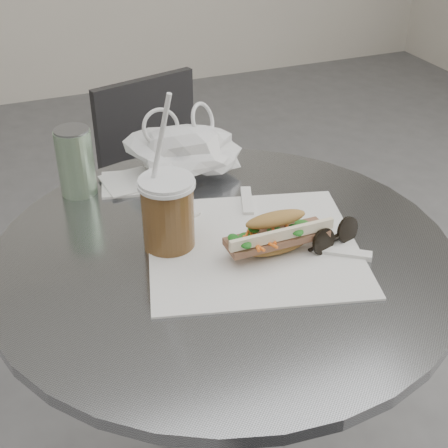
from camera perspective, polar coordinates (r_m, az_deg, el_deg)
name	(u,v)px	position (r m, az deg, el deg)	size (l,w,h in m)	color
cafe_table	(223,368)	(1.20, -0.06, -13.06)	(0.76, 0.76, 0.74)	slate
chair_far	(178,229)	(1.82, -4.22, -0.44)	(0.40, 0.43, 0.75)	#2E2E30
sandwich_paper	(253,246)	(1.03, 2.66, -2.00)	(0.34, 0.32, 0.00)	white
banh_mi	(276,234)	(1.00, 4.80, -0.91)	(0.21, 0.08, 0.07)	#B07542
iced_coffee	(168,212)	(1.00, -5.17, 1.10)	(0.09, 0.09, 0.27)	brown
sunglasses	(334,237)	(1.03, 10.07, -1.20)	(0.10, 0.05, 0.05)	black
plastic_bag	(186,154)	(1.21, -3.48, 6.43)	(0.21, 0.16, 0.10)	silver
napkin_stack	(129,183)	(1.22, -8.69, 3.75)	(0.12, 0.12, 0.01)	white
drink_can	(76,162)	(1.18, -13.42, 5.58)	(0.07, 0.07, 0.13)	#50864E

